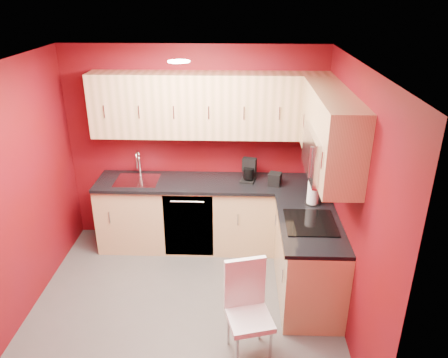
# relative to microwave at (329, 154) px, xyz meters

# --- Properties ---
(floor) EXTENTS (3.20, 3.20, 0.00)m
(floor) POSITION_rel_microwave_xyz_m (-1.39, -0.20, -1.66)
(floor) COLOR #4B4846
(floor) RESTS_ON ground
(ceiling) EXTENTS (3.20, 3.20, 0.00)m
(ceiling) POSITION_rel_microwave_xyz_m (-1.39, -0.20, 0.84)
(ceiling) COLOR white
(ceiling) RESTS_ON wall_back
(wall_back) EXTENTS (3.20, 0.00, 3.20)m
(wall_back) POSITION_rel_microwave_xyz_m (-1.39, 1.30, -0.41)
(wall_back) COLOR #5F0915
(wall_back) RESTS_ON floor
(wall_front) EXTENTS (3.20, 0.00, 3.20)m
(wall_front) POSITION_rel_microwave_xyz_m (-1.39, -1.70, -0.41)
(wall_front) COLOR #5F0915
(wall_front) RESTS_ON floor
(wall_left) EXTENTS (0.00, 3.00, 3.00)m
(wall_left) POSITION_rel_microwave_xyz_m (-2.99, -0.20, -0.41)
(wall_left) COLOR #5F0915
(wall_left) RESTS_ON floor
(wall_right) EXTENTS (0.00, 3.00, 3.00)m
(wall_right) POSITION_rel_microwave_xyz_m (0.21, -0.20, -0.41)
(wall_right) COLOR #5F0915
(wall_right) RESTS_ON floor
(base_cabinets_back) EXTENTS (2.80, 0.60, 0.87)m
(base_cabinets_back) POSITION_rel_microwave_xyz_m (-1.19, 1.00, -1.22)
(base_cabinets_back) COLOR tan
(base_cabinets_back) RESTS_ON floor
(base_cabinets_right) EXTENTS (0.60, 1.30, 0.87)m
(base_cabinets_right) POSITION_rel_microwave_xyz_m (-0.09, 0.05, -1.22)
(base_cabinets_right) COLOR tan
(base_cabinets_right) RESTS_ON floor
(countertop_back) EXTENTS (2.80, 0.63, 0.04)m
(countertop_back) POSITION_rel_microwave_xyz_m (-1.19, 0.99, -0.77)
(countertop_back) COLOR black
(countertop_back) RESTS_ON base_cabinets_back
(countertop_right) EXTENTS (0.63, 1.27, 0.04)m
(countertop_right) POSITION_rel_microwave_xyz_m (-0.11, 0.04, -0.77)
(countertop_right) COLOR black
(countertop_right) RESTS_ON base_cabinets_right
(upper_cabinets_back) EXTENTS (2.80, 0.35, 0.75)m
(upper_cabinets_back) POSITION_rel_microwave_xyz_m (-1.19, 1.13, 0.17)
(upper_cabinets_back) COLOR tan
(upper_cabinets_back) RESTS_ON wall_back
(upper_cabinets_right) EXTENTS (0.35, 1.55, 0.75)m
(upper_cabinets_right) POSITION_rel_microwave_xyz_m (0.03, 0.24, 0.23)
(upper_cabinets_right) COLOR tan
(upper_cabinets_right) RESTS_ON wall_right
(microwave) EXTENTS (0.42, 0.76, 0.42)m
(microwave) POSITION_rel_microwave_xyz_m (0.00, 0.00, 0.00)
(microwave) COLOR silver
(microwave) RESTS_ON upper_cabinets_right
(cooktop) EXTENTS (0.50, 0.55, 0.01)m
(cooktop) POSITION_rel_microwave_xyz_m (-0.11, 0.00, -0.74)
(cooktop) COLOR black
(cooktop) RESTS_ON countertop_right
(sink) EXTENTS (0.52, 0.42, 0.35)m
(sink) POSITION_rel_microwave_xyz_m (-2.09, 1.00, -0.72)
(sink) COLOR silver
(sink) RESTS_ON countertop_back
(dishwasher_front) EXTENTS (0.60, 0.02, 0.82)m
(dishwasher_front) POSITION_rel_microwave_xyz_m (-1.44, 0.71, -1.22)
(dishwasher_front) COLOR black
(dishwasher_front) RESTS_ON base_cabinets_back
(downlight) EXTENTS (0.20, 0.20, 0.01)m
(downlight) POSITION_rel_microwave_xyz_m (-1.39, 0.10, 0.82)
(downlight) COLOR white
(downlight) RESTS_ON ceiling
(coffee_maker) EXTENTS (0.22, 0.26, 0.28)m
(coffee_maker) POSITION_rel_microwave_xyz_m (-0.73, 1.02, -0.61)
(coffee_maker) COLOR black
(coffee_maker) RESTS_ON countertop_back
(napkin_holder) EXTENTS (0.18, 0.18, 0.15)m
(napkin_holder) POSITION_rel_microwave_xyz_m (-0.41, 0.91, -0.67)
(napkin_holder) COLOR black
(napkin_holder) RESTS_ON countertop_back
(paper_towel) EXTENTS (0.22, 0.22, 0.29)m
(paper_towel) POSITION_rel_microwave_xyz_m (-0.03, 0.44, -0.60)
(paper_towel) COLOR white
(paper_towel) RESTS_ON countertop_right
(dining_chair) EXTENTS (0.46, 0.48, 0.93)m
(dining_chair) POSITION_rel_microwave_xyz_m (-0.73, -0.85, -1.20)
(dining_chair) COLOR white
(dining_chair) RESTS_ON floor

